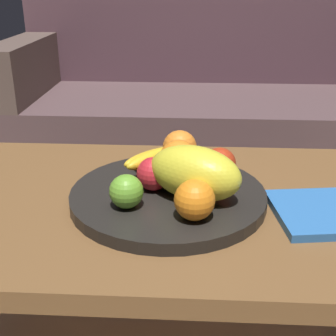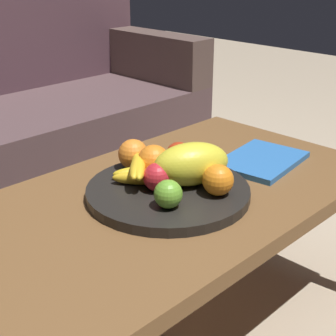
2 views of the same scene
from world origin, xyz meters
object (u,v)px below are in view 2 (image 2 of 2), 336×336
apple_right (157,177)px  fruit_bowl (168,192)px  magazine (262,160)px  orange_front (154,161)px  apple_front (179,155)px  couch (2,129)px  orange_right (218,180)px  banana_bunch (141,171)px  orange_left (133,154)px  melon_large_front (191,164)px  coffee_table (169,209)px  apple_left (168,194)px

apple_right → fruit_bowl: bearing=-11.1°
apple_right → magazine: apple_right is taller
orange_front → apple_front: 0.09m
fruit_bowl → couch: bearing=82.8°
orange_front → orange_right: (0.03, -0.18, -0.00)m
orange_front → banana_bunch: bearing=180.0°
fruit_bowl → magazine: bearing=-6.7°
banana_bunch → orange_right: bearing=-66.9°
orange_left → orange_right: 0.26m
apple_right → orange_right: bearing=-54.4°
fruit_bowl → orange_right: 0.13m
melon_large_front → banana_bunch: 0.12m
orange_left → banana_bunch: bearing=-118.7°
coffee_table → banana_bunch: (-0.04, 0.06, 0.10)m
orange_left → apple_left: (-0.09, -0.22, -0.01)m
banana_bunch → magazine: bearing=-16.8°
apple_front → apple_left: bearing=-142.4°
melon_large_front → apple_left: size_ratio=2.93×
couch → orange_right: 1.22m
orange_front → orange_left: bearing=91.1°
orange_left → banana_bunch: size_ratio=0.46×
couch → melon_large_front: size_ratio=8.99×
apple_right → orange_left: bearing=70.8°
orange_right → melon_large_front: bearing=90.4°
fruit_bowl → orange_right: (0.05, -0.11, 0.05)m
melon_large_front → apple_right: size_ratio=2.77×
apple_front → melon_large_front: bearing=-120.1°
couch → fruit_bowl: 1.11m
fruit_bowl → orange_left: size_ratio=5.04×
orange_right → fruit_bowl: bearing=115.7°
couch → melon_large_front: couch is taller
orange_front → apple_front: (0.09, -0.00, -0.01)m
apple_left → magazine: 0.41m
couch → orange_left: 0.97m
orange_front → apple_left: bearing=-123.4°
orange_right → apple_right: bearing=125.6°
orange_front → orange_right: size_ratio=1.13×
banana_bunch → magazine: size_ratio=0.69×
melon_large_front → apple_front: bearing=59.9°
coffee_table → banana_bunch: 0.12m
orange_front → apple_right: size_ratio=1.22×
magazine → orange_front: bearing=153.5°
orange_right → apple_front: orange_right is taller
apple_front → apple_left: size_ratio=1.07×
apple_left → magazine: bearing=4.8°
couch → apple_front: size_ratio=24.59×
melon_large_front → orange_right: melon_large_front is taller
apple_front → fruit_bowl: bearing=-148.4°
coffee_table → banana_bunch: size_ratio=6.51×
apple_left → orange_left: bearing=67.1°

